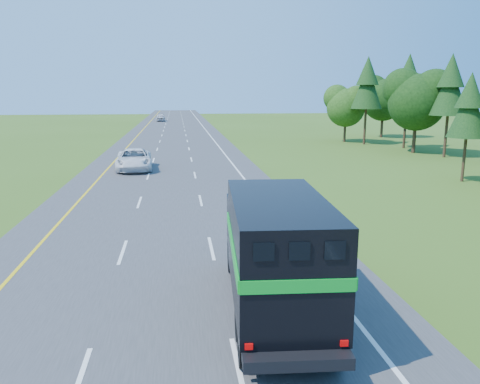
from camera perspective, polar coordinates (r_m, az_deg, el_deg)
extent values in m
cube|color=#38383A|center=(49.22, -8.20, 4.37)|extent=(15.00, 260.00, 0.04)
cube|color=yellow|center=(49.58, -14.58, 4.19)|extent=(0.15, 260.00, 0.01)
cube|color=white|center=(49.46, -1.79, 4.56)|extent=(0.15, 260.00, 0.01)
cylinder|color=black|center=(17.23, -0.88, -7.89)|extent=(0.43, 1.14, 1.11)
cylinder|color=black|center=(17.46, 6.17, -7.69)|extent=(0.43, 1.14, 1.11)
cylinder|color=black|center=(12.78, 0.28, -15.32)|extent=(0.43, 1.14, 1.11)
cylinder|color=black|center=(13.08, 9.93, -14.82)|extent=(0.43, 1.14, 1.11)
cylinder|color=black|center=(11.71, 0.72, -18.04)|extent=(0.43, 1.14, 1.11)
cylinder|color=black|center=(12.05, 11.35, -17.38)|extent=(0.43, 1.14, 1.11)
cube|color=black|center=(14.28, 4.16, -11.73)|extent=(2.96, 8.25, 0.28)
cube|color=black|center=(16.84, 2.75, -3.99)|extent=(2.60, 1.98, 1.92)
cube|color=black|center=(17.61, 2.42, -1.57)|extent=(2.23, 0.21, 0.61)
cube|color=black|center=(13.07, 4.69, -6.81)|extent=(2.92, 6.03, 2.79)
cube|color=#089A21|center=(10.30, 7.15, -11.36)|extent=(2.53, 0.21, 0.30)
cube|color=#089A21|center=(12.91, -1.00, -6.37)|extent=(0.43, 5.87, 0.30)
cube|color=#089A21|center=(13.27, 10.23, -6.04)|extent=(0.43, 5.87, 0.30)
cube|color=black|center=(9.90, 2.91, -7.31)|extent=(0.46, 0.07, 0.41)
cube|color=black|center=(10.01, 7.26, -7.17)|extent=(0.46, 0.07, 0.41)
cube|color=black|center=(10.18, 11.50, -6.99)|extent=(0.46, 0.07, 0.41)
cube|color=black|center=(11.37, 6.74, -20.64)|extent=(2.33, 0.28, 0.10)
cube|color=#B20505|center=(10.79, 1.09, -18.34)|extent=(0.18, 0.05, 0.14)
cube|color=#B20505|center=(11.15, 12.59, -17.56)|extent=(0.18, 0.05, 0.14)
imported|color=silver|center=(40.82, -12.80, 3.91)|extent=(3.32, 6.47, 1.75)
imported|color=#BABAC2|center=(110.02, -9.67, 8.95)|extent=(2.27, 5.15, 1.72)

